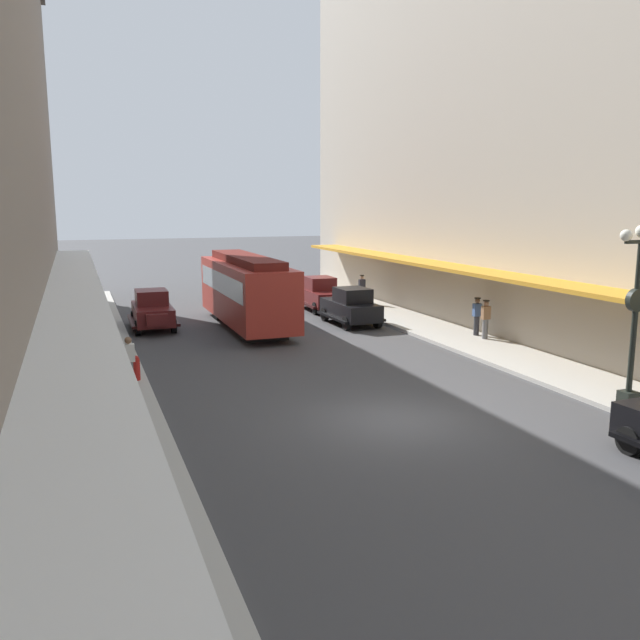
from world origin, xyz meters
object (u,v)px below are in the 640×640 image
object	(u,v)px
pedestrian_3	(477,316)
parked_car_2	(321,293)
parked_car_1	(351,306)
pedestrian_5	(362,289)
pedestrian_2	(123,507)
pedestrian_0	(129,362)
pedestrian_4	(486,319)
lamp_post_with_clock	(636,310)
parked_car_0	(152,309)
streetcar	(246,288)
fire_hydrant	(136,368)

from	to	relation	value
pedestrian_3	parked_car_2	bearing A→B (deg)	110.49
parked_car_1	parked_car_2	bearing A→B (deg)	87.39
pedestrian_5	pedestrian_2	bearing A→B (deg)	-122.05
pedestrian_3	pedestrian_5	world-z (taller)	same
parked_car_1	pedestrian_0	bearing A→B (deg)	-142.89
pedestrian_2	pedestrian_4	xyz separation A→B (m)	(15.82, 12.87, 0.02)
parked_car_2	pedestrian_2	world-z (taller)	parked_car_2
lamp_post_with_clock	pedestrian_4	distance (m)	10.07
parked_car_0	parked_car_2	world-z (taller)	same
parked_car_1	pedestrian_4	bearing A→B (deg)	-57.16
parked_car_1	pedestrian_2	distance (m)	22.26
streetcar	pedestrian_4	world-z (taller)	streetcar
pedestrian_2	pedestrian_0	bearing A→B (deg)	84.96
parked_car_2	streetcar	distance (m)	6.42
lamp_post_with_clock	pedestrian_0	distance (m)	14.97
pedestrian_3	parked_car_1	bearing A→B (deg)	127.37
lamp_post_with_clock	pedestrian_3	xyz separation A→B (m)	(1.98, 10.48, -1.97)
parked_car_1	lamp_post_with_clock	size ratio (longest dim) A/B	0.83
parked_car_2	pedestrian_0	xyz separation A→B (m)	(-11.36, -13.13, 0.05)
fire_hydrant	pedestrian_3	bearing A→B (deg)	9.57
pedestrian_4	pedestrian_5	distance (m)	11.10
parked_car_0	streetcar	distance (m)	4.56
pedestrian_2	fire_hydrant	bearing A→B (deg)	83.97
fire_hydrant	pedestrian_3	size ratio (longest dim) A/B	0.49
streetcar	pedestrian_0	size ratio (longest dim) A/B	5.86
fire_hydrant	parked_car_1	bearing A→B (deg)	34.76
parked_car_0	fire_hydrant	distance (m)	9.95
pedestrian_5	pedestrian_3	bearing A→B (deg)	-84.85
parked_car_2	pedestrian_3	distance (m)	10.42
parked_car_1	pedestrian_5	xyz separation A→B (m)	(2.94, 5.22, 0.07)
fire_hydrant	pedestrian_2	distance (m)	11.24
pedestrian_2	pedestrian_4	size ratio (longest dim) A/B	0.98
streetcar	lamp_post_with_clock	bearing A→B (deg)	-67.54
fire_hydrant	pedestrian_4	size ratio (longest dim) A/B	0.49
parked_car_2	fire_hydrant	size ratio (longest dim) A/B	5.23
lamp_post_with_clock	pedestrian_2	world-z (taller)	lamp_post_with_clock
lamp_post_with_clock	fire_hydrant	bearing A→B (deg)	147.91
parked_car_2	parked_car_1	bearing A→B (deg)	-92.61
fire_hydrant	pedestrian_3	world-z (taller)	pedestrian_3
parked_car_1	lamp_post_with_clock	distance (m)	15.78
lamp_post_with_clock	pedestrian_4	xyz separation A→B (m)	(1.89, 9.69, -1.97)
pedestrian_5	parked_car_1	bearing A→B (deg)	-119.36
parked_car_0	pedestrian_2	bearing A→B (deg)	-97.61
parked_car_0	parked_car_1	bearing A→B (deg)	-13.79
parked_car_2	pedestrian_4	world-z (taller)	parked_car_2
pedestrian_0	pedestrian_5	world-z (taller)	pedestrian_5
parked_car_1	pedestrian_0	size ratio (longest dim) A/B	2.61
pedestrian_0	pedestrian_4	size ratio (longest dim) A/B	0.98
lamp_post_with_clock	pedestrian_2	distance (m)	14.43
pedestrian_2	pedestrian_4	distance (m)	20.39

